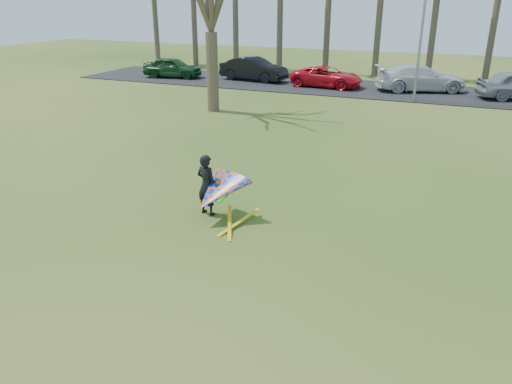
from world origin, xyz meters
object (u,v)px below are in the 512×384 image
at_px(car_3, 421,78).
at_px(kite_flyer, 216,191).
at_px(streetlight, 425,24).
at_px(car_2, 327,77).
at_px(car_1, 254,69).
at_px(car_0, 173,67).

distance_m(car_3, kite_flyer, 23.51).
distance_m(streetlight, car_2, 7.81).
xyz_separation_m(car_1, car_2, (5.72, -0.59, -0.15)).
relative_size(car_1, car_2, 1.03).
xyz_separation_m(car_0, car_2, (12.06, 0.46, -0.08)).
relative_size(car_2, kite_flyer, 2.06).
bearing_deg(kite_flyer, car_0, 124.12).
distance_m(car_1, car_3, 11.87).
height_order(streetlight, car_3, streetlight).
bearing_deg(car_0, car_2, -96.53).
bearing_deg(car_0, car_1, -89.35).
height_order(streetlight, kite_flyer, streetlight).
bearing_deg(streetlight, car_1, 164.96).
height_order(streetlight, car_2, streetlight).
distance_m(streetlight, car_1, 12.98).
relative_size(car_1, car_3, 0.88).
height_order(car_1, kite_flyer, kite_flyer).
distance_m(car_0, car_2, 12.07).
distance_m(streetlight, car_3, 4.98).
relative_size(car_0, car_1, 0.88).
bearing_deg(kite_flyer, car_3, 81.94).
xyz_separation_m(streetlight, car_3, (-0.19, 3.48, -3.56)).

